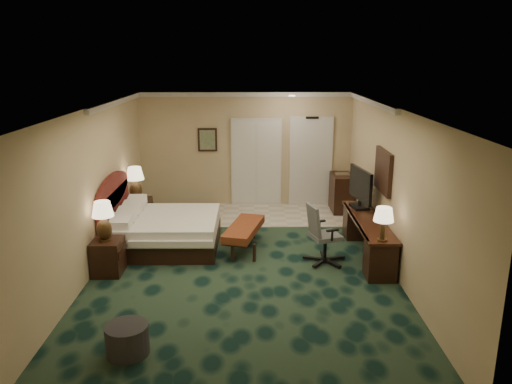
{
  "coord_description": "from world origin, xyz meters",
  "views": [
    {
      "loc": [
        0.15,
        -7.93,
        3.51
      ],
      "look_at": [
        0.22,
        0.6,
        1.17
      ],
      "focal_mm": 35.0,
      "sensor_mm": 36.0,
      "label": 1
    }
  ],
  "objects_px": {
    "nightstand_near": "(108,257)",
    "desk_chair": "(326,234)",
    "lamp_near": "(103,221)",
    "ottoman": "(127,339)",
    "bed_bench": "(244,237)",
    "tv": "(360,189)",
    "bed": "(168,232)",
    "lamp_far": "(135,183)",
    "minibar": "(341,193)",
    "desk": "(367,238)",
    "nightstand_far": "(139,213)"
  },
  "relations": [
    {
      "from": "lamp_far",
      "to": "bed_bench",
      "type": "relative_size",
      "value": 0.5
    },
    {
      "from": "bed",
      "to": "desk",
      "type": "bearing_deg",
      "value": -7.39
    },
    {
      "from": "bed",
      "to": "bed_bench",
      "type": "xyz_separation_m",
      "value": [
        1.45,
        -0.13,
        -0.06
      ]
    },
    {
      "from": "nightstand_near",
      "to": "desk_chair",
      "type": "height_order",
      "value": "desk_chair"
    },
    {
      "from": "bed",
      "to": "nightstand_near",
      "type": "bearing_deg",
      "value": -123.64
    },
    {
      "from": "lamp_far",
      "to": "desk",
      "type": "bearing_deg",
      "value": -19.73
    },
    {
      "from": "desk_chair",
      "to": "bed_bench",
      "type": "bearing_deg",
      "value": 138.61
    },
    {
      "from": "tv",
      "to": "lamp_near",
      "type": "bearing_deg",
      "value": -172.04
    },
    {
      "from": "ottoman",
      "to": "desk_chair",
      "type": "relative_size",
      "value": 0.5
    },
    {
      "from": "nightstand_near",
      "to": "bed_bench",
      "type": "bearing_deg",
      "value": 25.36
    },
    {
      "from": "nightstand_far",
      "to": "tv",
      "type": "xyz_separation_m",
      "value": [
        4.45,
        -0.93,
        0.77
      ]
    },
    {
      "from": "tv",
      "to": "minibar",
      "type": "relative_size",
      "value": 1.14
    },
    {
      "from": "nightstand_near",
      "to": "nightstand_far",
      "type": "relative_size",
      "value": 0.97
    },
    {
      "from": "nightstand_near",
      "to": "desk_chair",
      "type": "distance_m",
      "value": 3.7
    },
    {
      "from": "nightstand_far",
      "to": "desk_chair",
      "type": "relative_size",
      "value": 0.57
    },
    {
      "from": "nightstand_near",
      "to": "lamp_near",
      "type": "bearing_deg",
      "value": -157.17
    },
    {
      "from": "lamp_far",
      "to": "tv",
      "type": "height_order",
      "value": "tv"
    },
    {
      "from": "bed",
      "to": "bed_bench",
      "type": "relative_size",
      "value": 1.36
    },
    {
      "from": "bed_bench",
      "to": "desk",
      "type": "height_order",
      "value": "desk"
    },
    {
      "from": "bed",
      "to": "desk_chair",
      "type": "bearing_deg",
      "value": -14.85
    },
    {
      "from": "nightstand_near",
      "to": "minibar",
      "type": "bearing_deg",
      "value": 37.5
    },
    {
      "from": "lamp_near",
      "to": "lamp_far",
      "type": "relative_size",
      "value": 0.95
    },
    {
      "from": "bed",
      "to": "bed_bench",
      "type": "height_order",
      "value": "bed"
    },
    {
      "from": "bed",
      "to": "tv",
      "type": "relative_size",
      "value": 1.92
    },
    {
      "from": "lamp_far",
      "to": "bed",
      "type": "bearing_deg",
      "value": -54.14
    },
    {
      "from": "bed_bench",
      "to": "bed",
      "type": "bearing_deg",
      "value": -170.97
    },
    {
      "from": "lamp_near",
      "to": "ottoman",
      "type": "bearing_deg",
      "value": -68.96
    },
    {
      "from": "lamp_far",
      "to": "bed_bench",
      "type": "distance_m",
      "value": 2.69
    },
    {
      "from": "lamp_near",
      "to": "bed_bench",
      "type": "relative_size",
      "value": 0.48
    },
    {
      "from": "nightstand_far",
      "to": "tv",
      "type": "distance_m",
      "value": 4.61
    },
    {
      "from": "bed_bench",
      "to": "minibar",
      "type": "distance_m",
      "value": 3.26
    },
    {
      "from": "nightstand_far",
      "to": "desk_chair",
      "type": "distance_m",
      "value": 4.15
    },
    {
      "from": "lamp_near",
      "to": "desk_chair",
      "type": "bearing_deg",
      "value": 6.79
    },
    {
      "from": "nightstand_near",
      "to": "desk",
      "type": "xyz_separation_m",
      "value": [
        4.47,
        0.72,
        0.05
      ]
    },
    {
      "from": "nightstand_near",
      "to": "minibar",
      "type": "height_order",
      "value": "minibar"
    },
    {
      "from": "lamp_far",
      "to": "desk",
      "type": "distance_m",
      "value": 4.82
    },
    {
      "from": "bed_bench",
      "to": "minibar",
      "type": "bearing_deg",
      "value": 60.93
    },
    {
      "from": "nightstand_near",
      "to": "bed_bench",
      "type": "relative_size",
      "value": 0.42
    },
    {
      "from": "bed_bench",
      "to": "lamp_far",
      "type": "bearing_deg",
      "value": 165.0
    },
    {
      "from": "bed_bench",
      "to": "desk",
      "type": "xyz_separation_m",
      "value": [
        2.23,
        -0.35,
        0.11
      ]
    },
    {
      "from": "desk_chair",
      "to": "tv",
      "type": "bearing_deg",
      "value": 34.15
    },
    {
      "from": "lamp_near",
      "to": "ottoman",
      "type": "distance_m",
      "value": 2.6
    },
    {
      "from": "bed_bench",
      "to": "desk_chair",
      "type": "xyz_separation_m",
      "value": [
        1.43,
        -0.63,
        0.3
      ]
    },
    {
      "from": "ottoman",
      "to": "desk",
      "type": "relative_size",
      "value": 0.22
    },
    {
      "from": "desk",
      "to": "nightstand_far",
      "type": "bearing_deg",
      "value": 159.78
    },
    {
      "from": "desk",
      "to": "minibar",
      "type": "relative_size",
      "value": 2.75
    },
    {
      "from": "bed",
      "to": "nightstand_far",
      "type": "relative_size",
      "value": 3.15
    },
    {
      "from": "nightstand_far",
      "to": "bed_bench",
      "type": "bearing_deg",
      "value": -30.17
    },
    {
      "from": "nightstand_far",
      "to": "desk_chair",
      "type": "height_order",
      "value": "desk_chair"
    },
    {
      "from": "lamp_near",
      "to": "ottoman",
      "type": "xyz_separation_m",
      "value": [
        0.9,
        -2.33,
        -0.73
      ]
    }
  ]
}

